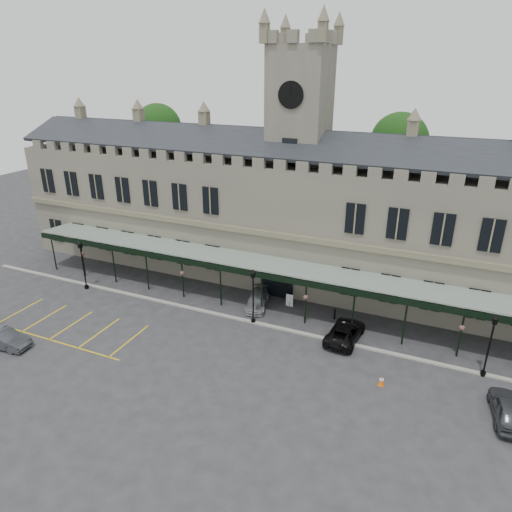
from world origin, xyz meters
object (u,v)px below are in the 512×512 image
at_px(lamp_post_left, 82,260).
at_px(lamp_post_mid, 253,292).
at_px(lamp_post_right, 491,340).
at_px(car_left_b, 3,338).
at_px(car_taxi, 257,300).
at_px(sign_board, 290,300).
at_px(car_van, 345,332).
at_px(traffic_cone, 381,381).
at_px(station_building, 296,217).
at_px(clock_tower, 298,149).
at_px(car_right_a, 508,409).

xyz_separation_m(lamp_post_left, lamp_post_mid, (17.71, 0.59, -0.02)).
bearing_deg(lamp_post_mid, lamp_post_right, -0.25).
xyz_separation_m(car_left_b, car_taxi, (15.52, 13.80, -0.09)).
xyz_separation_m(lamp_post_mid, sign_board, (1.85, 4.00, -2.41)).
xyz_separation_m(lamp_post_mid, car_taxi, (-0.84, 2.80, -2.36)).
xyz_separation_m(car_left_b, car_van, (24.11, 11.59, -0.03)).
distance_m(lamp_post_left, lamp_post_right, 35.52).
relative_size(lamp_post_mid, traffic_cone, 7.26).
relative_size(station_building, lamp_post_left, 11.85).
distance_m(clock_tower, car_right_a, 27.04).
height_order(station_building, traffic_cone, station_building).
bearing_deg(lamp_post_right, car_van, 176.21).
xyz_separation_m(station_building, lamp_post_left, (-17.75, -10.98, -3.47)).
relative_size(car_left_b, car_taxi, 1.01).
bearing_deg(sign_board, station_building, 109.37).
bearing_deg(car_van, car_right_a, 161.34).
bearing_deg(car_van, station_building, -47.26).
height_order(sign_board, car_van, car_van).
bearing_deg(car_left_b, car_van, -68.67).
relative_size(lamp_post_mid, car_taxi, 1.17).
bearing_deg(traffic_cone, clock_tower, 127.99).
bearing_deg(lamp_post_right, lamp_post_mid, 179.75).
relative_size(sign_board, car_left_b, 0.27).
distance_m(clock_tower, sign_board, 14.23).
bearing_deg(car_van, car_taxi, -9.86).
relative_size(station_building, lamp_post_right, 12.07).
bearing_deg(lamp_post_left, traffic_cone, -6.76).
relative_size(lamp_post_left, sign_board, 4.27).
relative_size(lamp_post_mid, car_left_b, 1.15).
relative_size(clock_tower, traffic_cone, 35.75).
distance_m(lamp_post_left, traffic_cone, 29.42).
xyz_separation_m(traffic_cone, sign_board, (-9.54, 8.03, 0.24)).
distance_m(lamp_post_right, car_right_a, 4.88).
relative_size(traffic_cone, sign_board, 0.59).
xyz_separation_m(car_left_b, car_right_a, (35.41, 6.73, 0.04)).
bearing_deg(car_van, clock_tower, -47.51).
xyz_separation_m(clock_tower, lamp_post_mid, (-0.05, -10.48, -10.13)).
xyz_separation_m(station_building, car_left_b, (-16.41, -21.40, -5.75)).
bearing_deg(lamp_post_right, car_taxi, 171.21).
relative_size(lamp_post_right, sign_board, 4.19).
distance_m(car_left_b, car_right_a, 36.04).
distance_m(lamp_post_mid, car_left_b, 19.85).
bearing_deg(lamp_post_right, clock_tower, 149.26).
distance_m(clock_tower, lamp_post_mid, 14.58).
xyz_separation_m(lamp_post_right, traffic_cone, (-6.43, -3.96, -2.61)).
xyz_separation_m(clock_tower, traffic_cone, (11.34, -14.52, -12.77)).
bearing_deg(traffic_cone, car_left_b, -165.91).
relative_size(clock_tower, lamp_post_left, 4.90).
relative_size(clock_tower, lamp_post_right, 4.99).
height_order(clock_tower, car_van, clock_tower).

